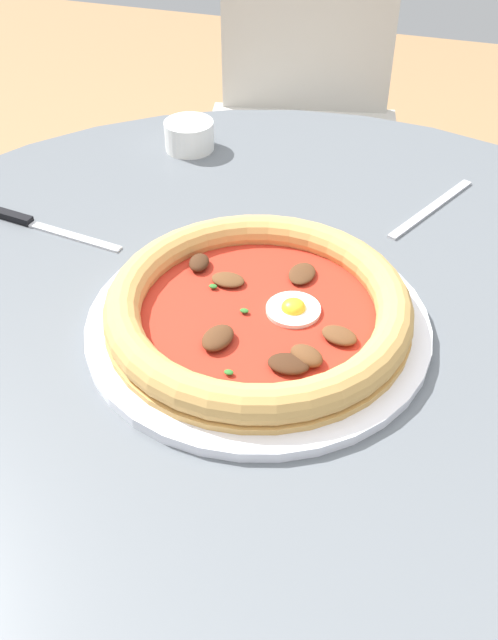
{
  "coord_description": "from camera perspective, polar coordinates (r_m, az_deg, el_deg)",
  "views": [
    {
      "loc": [
        -0.13,
        0.48,
        1.16
      ],
      "look_at": [
        0.02,
        -0.01,
        0.72
      ],
      "focal_mm": 40.77,
      "sensor_mm": 36.0,
      "label": 1
    }
  ],
  "objects": [
    {
      "name": "cafe_chair_spare_near",
      "position": [
        1.59,
        4.3,
        16.88
      ],
      "size": [
        0.48,
        0.48,
        0.88
      ],
      "color": "beige",
      "rests_on": "ground"
    },
    {
      "name": "dining_table",
      "position": [
        0.79,
        1.3,
        -11.31
      ],
      "size": [
        0.96,
        0.96,
        0.72
      ],
      "color": "#565B60",
      "rests_on": "ground"
    },
    {
      "name": "steak_knife",
      "position": [
        0.84,
        -17.55,
        7.56
      ],
      "size": [
        0.2,
        0.04,
        0.01
      ],
      "color": "silver",
      "rests_on": "dining_table"
    },
    {
      "name": "fork_utensil",
      "position": [
        0.85,
        14.13,
        8.49
      ],
      "size": [
        0.08,
        0.15,
        0.0
      ],
      "color": "#BCBCC1",
      "rests_on": "dining_table"
    },
    {
      "name": "pizza_on_plate",
      "position": [
        0.65,
        0.74,
        0.67
      ],
      "size": [
        0.31,
        0.31,
        0.04
      ],
      "color": "white",
      "rests_on": "dining_table"
    },
    {
      "name": "ramekin_capers",
      "position": [
        0.95,
        -4.72,
        14.32
      ],
      "size": [
        0.06,
        0.06,
        0.04
      ],
      "color": "white",
      "rests_on": "dining_table"
    }
  ]
}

